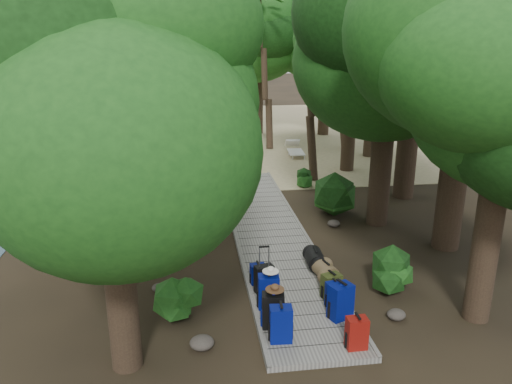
{
  "coord_description": "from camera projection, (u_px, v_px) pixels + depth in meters",
  "views": [
    {
      "loc": [
        -2.14,
        -11.93,
        5.42
      ],
      "look_at": [
        -0.25,
        1.84,
        1.0
      ],
      "focal_mm": 35.0,
      "sensor_mm": 36.0,
      "label": 1
    }
  ],
  "objects": [
    {
      "name": "tree_right_d",
      "position": [
        416.0,
        49.0,
        15.88
      ],
      "size": [
        5.41,
        5.41,
        9.92
      ],
      "primitive_type": null,
      "color": "black",
      "rests_on": "ground"
    },
    {
      "name": "tree_left_c",
      "position": [
        144.0,
        97.0,
        14.62
      ],
      "size": [
        4.21,
        4.21,
        7.32
      ],
      "primitive_type": null,
      "color": "black",
      "rests_on": "ground"
    },
    {
      "name": "shrub_right_a",
      "position": [
        395.0,
        275.0,
        10.8
      ],
      "size": [
        0.95,
        0.95,
        0.85
      ],
      "primitive_type": null,
      "color": "#184815",
      "rests_on": "ground"
    },
    {
      "name": "shrub_left_a",
      "position": [
        182.0,
        303.0,
        9.68
      ],
      "size": [
        0.94,
        0.94,
        0.85
      ],
      "primitive_type": null,
      "color": "#184815",
      "rests_on": "ground"
    },
    {
      "name": "shrub_right_b",
      "position": [
        335.0,
        194.0,
        15.53
      ],
      "size": [
        1.44,
        1.44,
        1.29
      ],
      "primitive_type": null,
      "color": "#184815",
      "rests_on": "ground"
    },
    {
      "name": "suitcase_on_boardwalk",
      "position": [
        264.0,
        279.0,
        10.64
      ],
      "size": [
        0.44,
        0.31,
        0.61
      ],
      "primitive_type": null,
      "rotation": [
        0.0,
        0.0,
        0.26
      ],
      "color": "black",
      "rests_on": "boardwalk"
    },
    {
      "name": "backpack_left_a",
      "position": [
        281.0,
        322.0,
        8.92
      ],
      "size": [
        0.42,
        0.31,
        0.75
      ],
      "primitive_type": null,
      "rotation": [
        0.0,
        0.0,
        -0.07
      ],
      "color": "navy",
      "rests_on": "boardwalk"
    },
    {
      "name": "tree_right_c",
      "position": [
        388.0,
        71.0,
        13.6
      ],
      "size": [
        5.15,
        5.15,
        8.91
      ],
      "primitive_type": null,
      "color": "black",
      "rests_on": "ground"
    },
    {
      "name": "backpack_left_c",
      "position": [
        268.0,
        290.0,
        10.03
      ],
      "size": [
        0.44,
        0.33,
        0.77
      ],
      "primitive_type": null,
      "rotation": [
        0.0,
        0.0,
        -0.07
      ],
      "color": "navy",
      "rests_on": "boardwalk"
    },
    {
      "name": "backpack_right_a",
      "position": [
        357.0,
        331.0,
        8.73
      ],
      "size": [
        0.37,
        0.27,
        0.65
      ],
      "primitive_type": null,
      "rotation": [
        0.0,
        0.0,
        0.03
      ],
      "color": "maroon",
      "rests_on": "boardwalk"
    },
    {
      "name": "shrub_right_c",
      "position": [
        302.0,
        179.0,
        18.29
      ],
      "size": [
        0.72,
        0.72,
        0.64
      ],
      "primitive_type": null,
      "color": "#184815",
      "rests_on": "ground"
    },
    {
      "name": "tree_left_b",
      "position": [
        71.0,
        91.0,
        10.9
      ],
      "size": [
        4.68,
        4.68,
        8.43
      ],
      "primitive_type": null,
      "color": "black",
      "rests_on": "ground"
    },
    {
      "name": "hat_brown",
      "position": [
        275.0,
        287.0,
        9.26
      ],
      "size": [
        0.36,
        0.36,
        0.11
      ],
      "primitive_type": null,
      "color": "#51351E",
      "rests_on": "backpack_left_b"
    },
    {
      "name": "rock_left_c",
      "position": [
        206.0,
        235.0,
        13.66
      ],
      "size": [
        0.57,
        0.51,
        0.31
      ],
      "primitive_type": null,
      "color": "#4C473F",
      "rests_on": "ground"
    },
    {
      "name": "tree_back_d",
      "position": [
        121.0,
        74.0,
        24.59
      ],
      "size": [
        4.21,
        4.21,
        7.01
      ],
      "primitive_type": null,
      "color": "black",
      "rests_on": "ground"
    },
    {
      "name": "sand_beach",
      "position": [
        226.0,
        134.0,
        28.28
      ],
      "size": [
        40.0,
        22.0,
        0.02
      ],
      "primitive_type": "cube",
      "color": "tan",
      "rests_on": "ground"
    },
    {
      "name": "tree_right_e",
      "position": [
        352.0,
        73.0,
        19.52
      ],
      "size": [
        4.41,
        4.41,
        7.93
      ],
      "primitive_type": null,
      "color": "black",
      "rests_on": "ground"
    },
    {
      "name": "rock_right_a",
      "position": [
        396.0,
        315.0,
        9.89
      ],
      "size": [
        0.37,
        0.34,
        0.21
      ],
      "primitive_type": null,
      "color": "#4C473F",
      "rests_on": "ground"
    },
    {
      "name": "backpack_left_b",
      "position": [
        273.0,
        309.0,
        9.35
      ],
      "size": [
        0.44,
        0.34,
        0.76
      ],
      "primitive_type": null,
      "rotation": [
        0.0,
        0.0,
        -0.11
      ],
      "color": "black",
      "rests_on": "boardwalk"
    },
    {
      "name": "tree_right_f",
      "position": [
        376.0,
        57.0,
        21.77
      ],
      "size": [
        4.97,
        4.97,
        8.88
      ],
      "primitive_type": null,
      "color": "black",
      "rests_on": "ground"
    },
    {
      "name": "hat_white",
      "position": [
        271.0,
        269.0,
        9.93
      ],
      "size": [
        0.33,
        0.33,
        0.11
      ],
      "primitive_type": null,
      "color": "silver",
      "rests_on": "backpack_left_c"
    },
    {
      "name": "tree_back_a",
      "position": [
        198.0,
        56.0,
        26.04
      ],
      "size": [
        4.98,
        4.98,
        8.62
      ],
      "primitive_type": null,
      "color": "black",
      "rests_on": "ground"
    },
    {
      "name": "rock_left_b",
      "position": [
        159.0,
        288.0,
        10.98
      ],
      "size": [
        0.31,
        0.28,
        0.17
      ],
      "primitive_type": null,
      "color": "#4C473F",
      "rests_on": "ground"
    },
    {
      "name": "sun_lounger",
      "position": [
        296.0,
        149.0,
        22.89
      ],
      "size": [
        0.82,
        2.14,
        0.68
      ],
      "primitive_type": null,
      "rotation": [
        0.0,
        0.0,
        -0.07
      ],
      "color": "silver",
      "rests_on": "sand_beach"
    },
    {
      "name": "palm_right_b",
      "position": [
        347.0,
        64.0,
        23.71
      ],
      "size": [
        4.2,
        4.2,
        8.11
      ],
      "primitive_type": null,
      "color": "#153B10",
      "rests_on": "ground"
    },
    {
      "name": "kayak",
      "position": [
        160.0,
        161.0,
        21.55
      ],
      "size": [
        1.11,
        3.05,
        0.3
      ],
      "primitive_type": "ellipsoid",
      "rotation": [
        0.0,
        0.0,
        -0.16
      ],
      "color": "red",
      "rests_on": "sand_beach"
    },
    {
      "name": "rock_left_a",
      "position": [
        202.0,
        343.0,
        8.96
      ],
      "size": [
        0.44,
        0.4,
        0.24
      ],
      "primitive_type": null,
      "color": "#4C473F",
      "rests_on": "ground"
    },
    {
      "name": "tree_back_c",
      "position": [
        326.0,
        54.0,
        26.73
      ],
      "size": [
        4.86,
        4.86,
        8.74
      ],
      "primitive_type": null,
      "color": "black",
      "rests_on": "ground"
    },
    {
      "name": "rock_right_b",
      "position": [
        392.0,
        260.0,
        12.15
      ],
      "size": [
        0.52,
        0.47,
        0.29
      ],
      "primitive_type": null,
      "color": "#4C473F",
      "rests_on": "ground"
    },
    {
      "name": "backpack_right_c",
      "position": [
        335.0,
        293.0,
        10.07
      ],
      "size": [
        0.38,
        0.29,
        0.59
      ],
      "primitive_type": null,
      "rotation": [
        0.0,
        0.0,
        0.16
      ],
      "color": "navy",
      "rests_on": "boardwalk"
    },
    {
      "name": "tree_right_b",
      "position": [
        469.0,
        54.0,
        11.78
      ],
      "size": [
        5.56,
        5.56,
        9.93
      ],
      "primitive_type": null,
      "color": "black",
      "rests_on": "ground"
    },
    {
      "name": "backpack_right_d",
      "position": [
        331.0,
        285.0,
        10.42
      ],
      "size": [
        0.45,
        0.38,
        0.59
      ],
      "primitive_type": null,
      "rotation": [
        0.0,
        0.0,
        0.32
      ],
      "color": "#374018",
      "rests_on": "boardwalk"
    },
    {
      "name": "tree_right_a",
      "position": [
        502.0,
        139.0,
        8.88
      ],
      "size": [
        4.36,
        4.36,
        7.26
      ],
      "primitive_type": null,
      "color": "black",
      "rests_on": "ground"
    },
    {
      "name": "shrub_left_c",
      "position": [
        163.0,
        186.0,
        16.96
      ],
      "size": [
        1.02,
        1.02,
        0.92
      ],
      "primitive_type": null,
      "color": "#184815",
      "rests_on": "ground"
    },
    {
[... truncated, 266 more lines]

